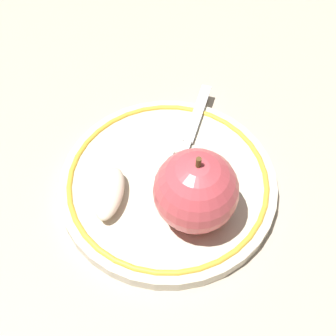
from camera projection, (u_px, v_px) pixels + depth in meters
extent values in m
plane|color=#B5A690|center=(149.00, 177.00, 0.52)|extent=(2.00, 2.00, 0.00)
cylinder|color=beige|center=(168.00, 184.00, 0.51)|extent=(0.24, 0.24, 0.02)
torus|color=gold|center=(168.00, 180.00, 0.50)|extent=(0.22, 0.22, 0.01)
sphere|color=#CB474F|center=(196.00, 191.00, 0.44)|extent=(0.08, 0.08, 0.08)
cylinder|color=brown|center=(198.00, 163.00, 0.41)|extent=(0.00, 0.00, 0.01)
ellipsoid|color=#F6E2C4|center=(110.00, 193.00, 0.48)|extent=(0.05, 0.07, 0.02)
cube|color=silver|center=(198.00, 113.00, 0.55)|extent=(0.06, 0.08, 0.00)
cube|color=silver|center=(186.00, 147.00, 0.52)|extent=(0.02, 0.02, 0.00)
cube|color=silver|center=(166.00, 171.00, 0.50)|extent=(0.03, 0.05, 0.00)
cube|color=silver|center=(173.00, 173.00, 0.50)|extent=(0.03, 0.05, 0.00)
cube|color=silver|center=(180.00, 175.00, 0.50)|extent=(0.03, 0.05, 0.00)
cube|color=silver|center=(187.00, 176.00, 0.50)|extent=(0.03, 0.05, 0.00)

